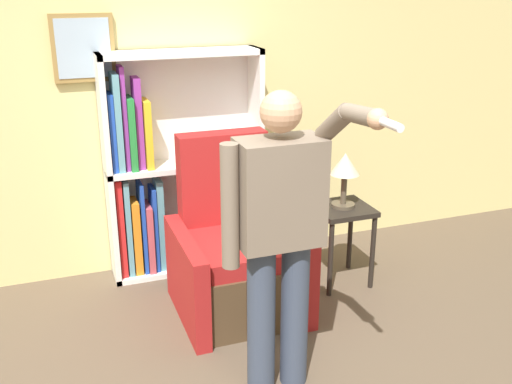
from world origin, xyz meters
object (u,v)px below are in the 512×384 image
object	(u,v)px
bookcase	(164,173)
person_standing	(280,229)
table_lamp	(345,169)
armchair	(235,258)
side_table	(342,222)

from	to	relation	value
bookcase	person_standing	bearing A→B (deg)	-80.49
bookcase	table_lamp	distance (m)	1.31
bookcase	table_lamp	bearing A→B (deg)	-28.42
armchair	table_lamp	world-z (taller)	armchair
armchair	person_standing	world-z (taller)	person_standing
person_standing	side_table	distance (m)	1.39
bookcase	side_table	xyz separation A→B (m)	(1.15, -0.62, -0.31)
armchair	table_lamp	size ratio (longest dim) A/B	2.94
person_standing	table_lamp	size ratio (longest dim) A/B	4.14
person_standing	table_lamp	distance (m)	1.32
side_table	table_lamp	bearing A→B (deg)	0.00
armchair	person_standing	size ratio (longest dim) A/B	0.71
person_standing	table_lamp	world-z (taller)	person_standing
bookcase	table_lamp	xyz separation A→B (m)	(1.15, -0.62, 0.09)
armchair	side_table	size ratio (longest dim) A/B	1.96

